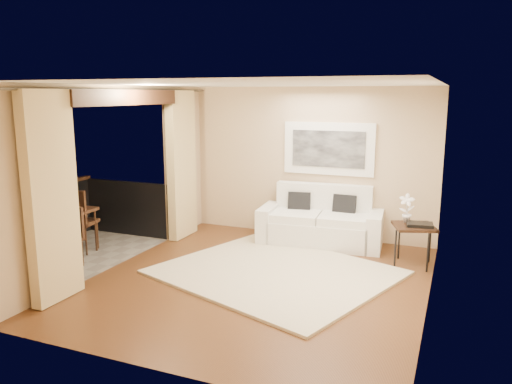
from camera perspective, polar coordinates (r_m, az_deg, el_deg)
The scene contains 18 objects.
floor at distance 7.10m, azimuth 0.25°, elevation -10.10°, with size 5.00×5.00×0.00m, color brown.
room_shell at distance 7.67m, azimuth -14.90°, elevation 10.40°, with size 5.00×6.40×5.00m.
balcony at distance 8.76m, azimuth -20.30°, elevation -5.42°, with size 1.81×2.60×1.17m.
curtains at distance 7.76m, azimuth -14.35°, elevation 1.63°, with size 0.16×4.80×2.64m.
artwork at distance 8.91m, azimuth 8.29°, elevation 4.91°, with size 1.62×0.07×0.92m.
rug at distance 7.36m, azimuth 2.23°, elevation -9.14°, with size 3.05×2.66×0.04m, color beige.
sofa at distance 8.78m, azimuth 7.42°, elevation -3.55°, with size 2.16×1.08×1.01m.
side_table at distance 7.91m, azimuth 17.61°, elevation -4.04°, with size 0.73×0.73×0.63m.
tray at distance 7.86m, azimuth 18.21°, elevation -3.55°, with size 0.38×0.28×0.05m, color black.
orchid at distance 7.96m, azimuth 16.83°, elevation -1.80°, with size 0.24×0.16×0.45m, color white.
bistro_table at distance 8.61m, azimuth -20.37°, elevation -2.40°, with size 0.65×0.65×0.74m.
balcony_chair_far at distance 8.60m, azimuth -19.84°, elevation -2.63°, with size 0.54×0.55×1.07m.
balcony_chair_near at distance 8.04m, azimuth -20.49°, elevation -4.30°, with size 0.44×0.45×0.91m.
ice_bucket at distance 8.73m, azimuth -20.58°, elevation -1.00°, with size 0.18×0.18×0.20m, color silver.
candle at distance 8.66m, azimuth -19.27°, elevation -1.44°, with size 0.06×0.06×0.07m, color red.
vase at distance 8.42m, azimuth -21.19°, elevation -1.54°, with size 0.04×0.04×0.18m, color silver.
glass_a at distance 8.48m, azimuth -20.15°, elevation -1.59°, with size 0.06×0.06×0.12m, color silver.
glass_b at distance 8.42m, azimuth -19.54°, elevation -1.63°, with size 0.06×0.06×0.12m, color white.
Camera 1 is at (2.48, -6.13, 2.58)m, focal length 35.00 mm.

